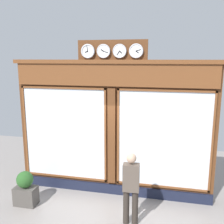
# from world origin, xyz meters

# --- Properties ---
(shop_facade) EXTENTS (5.40, 0.42, 4.14)m
(shop_facade) POSITION_xyz_m (0.00, -0.13, 1.85)
(shop_facade) COLOR #5B3319
(shop_facade) RESTS_ON ground_plane
(pedestrian) EXTENTS (0.37, 0.24, 1.69)m
(pedestrian) POSITION_xyz_m (-0.70, 1.23, 0.93)
(pedestrian) COLOR #312A24
(pedestrian) RESTS_ON ground_plane
(planter_box) EXTENTS (0.56, 0.36, 0.48)m
(planter_box) POSITION_xyz_m (2.03, 1.02, 0.24)
(planter_box) COLOR #4C4742
(planter_box) RESTS_ON ground_plane
(planter_shrub) EXTENTS (0.42, 0.42, 0.42)m
(planter_shrub) POSITION_xyz_m (2.03, 1.02, 0.69)
(planter_shrub) COLOR #285623
(planter_shrub) RESTS_ON planter_box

